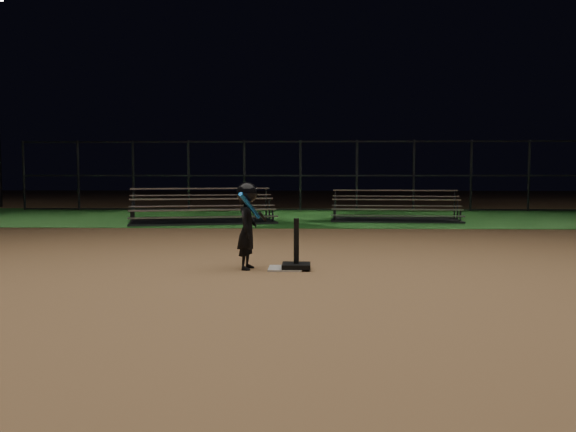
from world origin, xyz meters
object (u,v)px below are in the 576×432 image
at_px(batting_tee, 296,259).
at_px(bleacher_left, 203,216).
at_px(child_batter, 247,223).
at_px(bleacher_right, 395,215).
at_px(home_plate, 285,268).

relative_size(batting_tee, bleacher_left, 0.16).
distance_m(child_batter, bleacher_right, 9.03).
bearing_deg(home_plate, bleacher_left, 108.33).
xyz_separation_m(child_batter, bleacher_left, (-2.00, 7.59, -0.43)).
xyz_separation_m(home_plate, batting_tee, (0.15, -0.02, 0.13)).
xyz_separation_m(home_plate, bleacher_right, (2.70, 8.42, 0.16)).
distance_m(bleacher_left, bleacher_right, 5.28).
height_order(home_plate, child_batter, child_batter).
bearing_deg(home_plate, bleacher_right, 72.23).
distance_m(batting_tee, bleacher_left, 8.06).
bearing_deg(child_batter, bleacher_left, 21.51).
xyz_separation_m(batting_tee, bleacher_right, (2.55, 8.45, 0.04)).
distance_m(home_plate, batting_tee, 0.20).
height_order(batting_tee, child_batter, child_batter).
xyz_separation_m(batting_tee, child_batter, (-0.66, 0.02, 0.48)).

